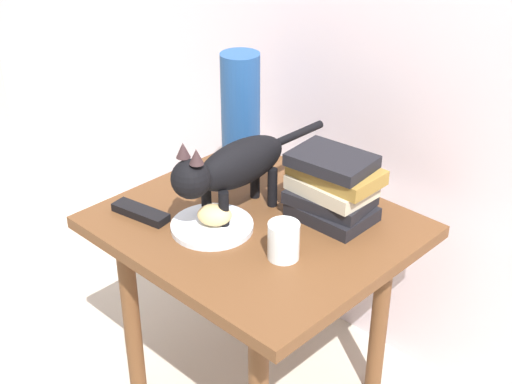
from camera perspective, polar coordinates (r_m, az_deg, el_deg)
side_table at (r=1.74m, az=-0.00°, el=-4.61°), size 0.68×0.60×0.54m
plate at (r=1.67m, az=-3.51°, el=-2.73°), size 0.19×0.19×0.01m
bread_roll at (r=1.65m, az=-3.31°, el=-1.83°), size 0.10×0.10×0.05m
cat at (r=1.65m, az=-1.94°, el=1.99°), size 0.10×0.48×0.23m
book_stack at (r=1.69m, az=6.10°, el=0.44°), size 0.21×0.16×0.16m
green_vase at (r=1.90m, az=-1.24°, el=6.50°), size 0.10×0.10×0.31m
candle_jar at (r=1.55m, az=2.20°, el=-4.04°), size 0.07×0.07×0.08m
tv_remote at (r=1.73m, az=-9.16°, el=-1.62°), size 0.16×0.07×0.02m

